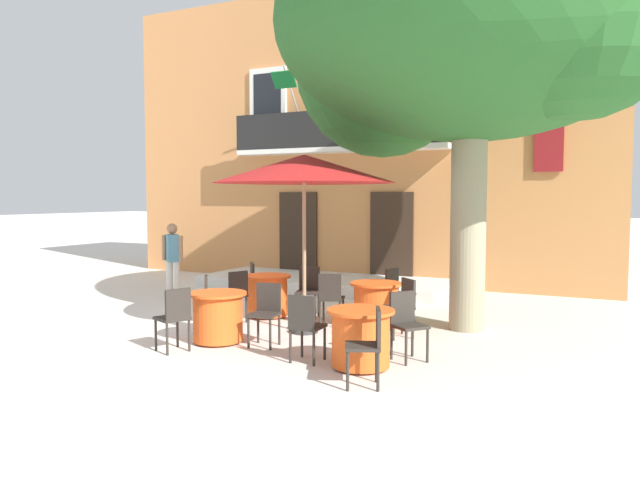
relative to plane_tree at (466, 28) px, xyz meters
The scene contains 22 objects.
ground_plane 6.09m from the plane_tree, 166.24° to the right, with size 120.00×120.00×0.00m, color silver.
building_facade 7.38m from the plane_tree, 122.92° to the left, with size 13.00×5.09×7.50m.
entrance_step_platform 6.88m from the plane_tree, 142.87° to the left, with size 5.95×2.26×0.25m, color silver.
plane_tree is the anchor object (origin of this frame).
cafe_table_near_tree 5.39m from the plane_tree, 101.93° to the right, with size 0.86×0.86×0.76m.
cafe_chair_near_tree_0 5.46m from the plane_tree, 114.41° to the right, with size 0.41×0.41×0.91m.
cafe_chair_near_tree_1 5.63m from the plane_tree, 93.90° to the right, with size 0.53×0.53×0.91m.
cafe_chair_near_tree_2 4.91m from the plane_tree, 95.56° to the right, with size 0.56×0.56×0.91m.
cafe_table_middle 5.66m from the plane_tree, behind, with size 0.86×0.86×0.76m.
cafe_chair_middle_0 5.13m from the plane_tree, behind, with size 0.49×0.49×0.91m.
cafe_chair_middle_1 5.87m from the plane_tree, behind, with size 0.56×0.56×0.91m.
cafe_chair_middle_2 5.80m from the plane_tree, 160.11° to the right, with size 0.52×0.52×0.91m.
cafe_table_front 4.71m from the plane_tree, 155.57° to the right, with size 0.86×0.86×0.76m.
cafe_chair_front_0 4.51m from the plane_tree, behind, with size 0.49×0.49×0.91m.
cafe_chair_front_1 4.86m from the plane_tree, 156.69° to the right, with size 0.49×0.49×0.91m.
cafe_chair_front_2 4.52m from the plane_tree, 123.46° to the right, with size 0.57×0.57×0.91m.
cafe_table_far_side 6.01m from the plane_tree, 139.64° to the right, with size 0.86×0.86×0.76m.
cafe_chair_far_side_0 5.97m from the plane_tree, 150.25° to the right, with size 0.56×0.56×0.91m.
cafe_chair_far_side_1 6.37m from the plane_tree, 134.57° to the right, with size 0.52×0.52×0.91m.
cafe_chair_far_side_2 5.49m from the plane_tree, 133.81° to the right, with size 0.45×0.45×0.91m.
cafe_umbrella 3.47m from the plane_tree, 146.92° to the right, with size 2.90×2.90×2.85m.
pedestrian_near_entrance 7.16m from the plane_tree, behind, with size 0.53×0.39×1.63m.
Camera 1 is at (5.78, -9.06, 2.18)m, focal length 33.88 mm.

